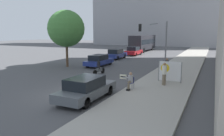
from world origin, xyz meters
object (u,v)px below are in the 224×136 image
(car_on_road_distant, at_px, (134,51))
(car_on_road_midblock, at_px, (116,54))
(city_bus_on_road, at_px, (143,42))
(car_on_road_nearest, at_px, (99,60))
(jogger_on_sidewalk, at_px, (164,74))
(protest_banner, at_px, (170,71))
(parked_car_curbside, at_px, (86,88))
(pedestrian_behind, at_px, (167,68))
(seated_protester, at_px, (130,80))
(traffic_light_pole, at_px, (156,36))
(motorcycle_on_road, at_px, (99,69))
(street_tree_near_curb, at_px, (66,29))

(car_on_road_distant, bearing_deg, car_on_road_midblock, -97.34)
(car_on_road_midblock, xyz_separation_m, city_bus_on_road, (-0.18, 14.17, 1.19))
(car_on_road_nearest, bearing_deg, city_bus_on_road, 93.49)
(jogger_on_sidewalk, distance_m, city_bus_on_road, 30.43)
(jogger_on_sidewalk, xyz_separation_m, city_bus_on_road, (-10.55, 28.53, 0.91))
(protest_banner, relative_size, car_on_road_midblock, 0.40)
(parked_car_curbside, distance_m, car_on_road_midblock, 20.54)
(car_on_road_midblock, distance_m, city_bus_on_road, 14.22)
(jogger_on_sidewalk, distance_m, protest_banner, 1.14)
(jogger_on_sidewalk, distance_m, pedestrian_behind, 2.95)
(car_on_road_distant, bearing_deg, protest_banner, -62.87)
(jogger_on_sidewalk, height_order, car_on_road_nearest, jogger_on_sidewalk)
(seated_protester, bearing_deg, car_on_road_distant, 127.56)
(seated_protester, height_order, pedestrian_behind, pedestrian_behind)
(car_on_road_distant, xyz_separation_m, city_bus_on_road, (-0.94, 8.29, 1.17))
(seated_protester, height_order, car_on_road_midblock, car_on_road_midblock)
(seated_protester, height_order, traffic_light_pole, traffic_light_pole)
(parked_car_curbside, bearing_deg, traffic_light_pole, 87.33)
(parked_car_curbside, xyz_separation_m, motorcycle_on_road, (-3.04, 7.16, -0.14))
(car_on_road_midblock, relative_size, city_bus_on_road, 0.42)
(city_bus_on_road, bearing_deg, car_on_road_midblock, -89.26)
(jogger_on_sidewalk, height_order, street_tree_near_curb, street_tree_near_curb)
(protest_banner, height_order, street_tree_near_curb, street_tree_near_curb)
(parked_car_curbside, relative_size, car_on_road_midblock, 1.04)
(city_bus_on_road, xyz_separation_m, street_tree_near_curb, (-1.91, -23.62, 2.52))
(protest_banner, xyz_separation_m, city_bus_on_road, (-10.74, 27.40, 0.89))
(parked_car_curbside, height_order, motorcycle_on_road, parked_car_curbside)
(traffic_light_pole, bearing_deg, pedestrian_behind, -66.96)
(protest_banner, bearing_deg, car_on_road_midblock, 128.57)
(parked_car_curbside, height_order, car_on_road_midblock, car_on_road_midblock)
(jogger_on_sidewalk, bearing_deg, seated_protester, 43.91)
(pedestrian_behind, distance_m, traffic_light_pole, 7.09)
(parked_car_curbside, distance_m, car_on_road_nearest, 13.11)
(protest_banner, distance_m, traffic_light_pole, 8.86)
(jogger_on_sidewalk, height_order, parked_car_curbside, jogger_on_sidewalk)
(protest_banner, xyz_separation_m, car_on_road_distant, (-9.80, 19.12, -0.28))
(motorcycle_on_road, bearing_deg, jogger_on_sidewalk, -17.59)
(seated_protester, height_order, motorcycle_on_road, seated_protester)
(traffic_light_pole, distance_m, car_on_road_nearest, 7.24)
(car_on_road_midblock, height_order, car_on_road_distant, car_on_road_distant)
(car_on_road_nearest, height_order, car_on_road_midblock, car_on_road_midblock)
(city_bus_on_road, bearing_deg, traffic_light_pole, -68.82)
(parked_car_curbside, xyz_separation_m, car_on_road_distant, (-5.98, 25.28, 0.05))
(motorcycle_on_road, bearing_deg, city_bus_on_road, 98.35)
(parked_car_curbside, relative_size, car_on_road_distant, 1.05)
(car_on_road_nearest, relative_size, city_bus_on_road, 0.43)
(jogger_on_sidewalk, bearing_deg, street_tree_near_curb, -27.30)
(jogger_on_sidewalk, distance_m, parked_car_curbside, 6.22)
(parked_car_curbside, xyz_separation_m, city_bus_on_road, (-6.92, 33.57, 1.22))
(motorcycle_on_road, bearing_deg, traffic_light_pole, 61.70)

